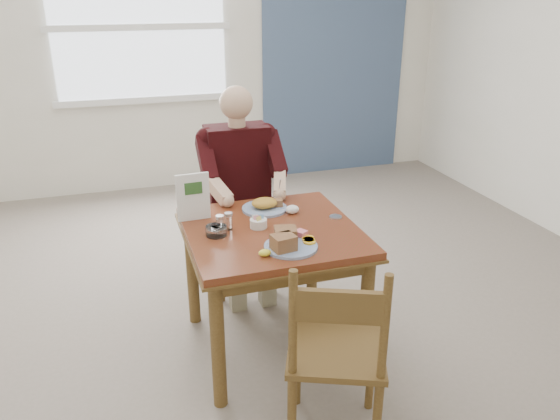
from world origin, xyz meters
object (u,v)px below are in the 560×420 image
object	(u,v)px
chair_near	(336,354)
near_plate	(288,242)
chair_far	(238,219)
table	(272,247)
diner	(240,177)
far_plate	(265,205)

from	to	relation	value
chair_near	near_plate	distance (m)	0.61
chair_far	chair_near	world-z (taller)	same
table	near_plate	xyz separation A→B (m)	(0.01, -0.25, 0.14)
diner	far_plate	world-z (taller)	diner
chair_near	far_plate	distance (m)	1.08
chair_far	diner	bearing A→B (deg)	-89.99
chair_far	far_plate	size ratio (longest dim) A/B	3.12
table	diner	xyz separation A→B (m)	(0.00, 0.71, 0.17)
table	near_plate	bearing A→B (deg)	-87.81
chair_near	diner	world-z (taller)	diner
chair_far	chair_near	size ratio (longest dim) A/B	1.00
near_plate	far_plate	xyz separation A→B (m)	(0.03, 0.51, -0.01)
table	far_plate	distance (m)	0.30
chair_near	diner	bearing A→B (deg)	92.14
table	chair_near	size ratio (longest dim) A/B	0.97
table	diner	world-z (taller)	diner
diner	near_plate	world-z (taller)	diner
near_plate	diner	bearing A→B (deg)	90.57
table	far_plate	world-z (taller)	far_plate
chair_far	chair_near	xyz separation A→B (m)	(0.06, -1.57, 0.00)
diner	far_plate	xyz separation A→B (m)	(0.04, -0.44, -0.03)
chair_far	chair_near	bearing A→B (deg)	-87.98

